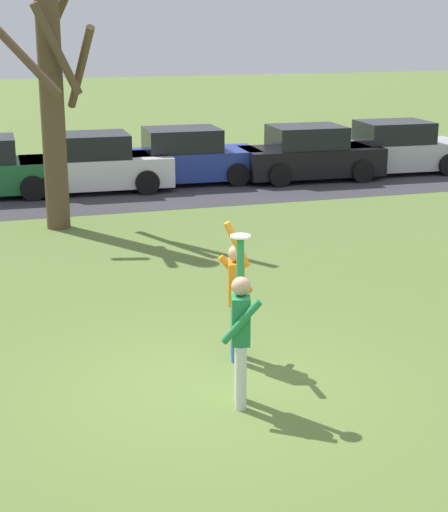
{
  "coord_description": "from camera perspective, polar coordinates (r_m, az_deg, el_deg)",
  "views": [
    {
      "loc": [
        -2.77,
        -9.49,
        4.59
      ],
      "look_at": [
        0.37,
        0.77,
        1.53
      ],
      "focal_mm": 58.37,
      "sensor_mm": 36.0,
      "label": 1
    }
  ],
  "objects": [
    {
      "name": "parked_car_blue",
      "position": [
        24.27,
        -2.62,
        6.73
      ],
      "size": [
        4.16,
        2.14,
        1.59
      ],
      "rotation": [
        0.0,
        0.0,
        -0.03
      ],
      "color": "#233893",
      "rests_on": "ground_plane"
    },
    {
      "name": "ground_plane",
      "position": [
        10.91,
        -0.69,
        -9.0
      ],
      "size": [
        120.0,
        120.0,
        0.0
      ],
      "primitive_type": "plane",
      "color": "olive"
    },
    {
      "name": "parked_car_black",
      "position": [
        24.93,
        5.9,
        6.91
      ],
      "size": [
        4.16,
        2.14,
        1.59
      ],
      "rotation": [
        0.0,
        0.0,
        -0.03
      ],
      "color": "black",
      "rests_on": "ground_plane"
    },
    {
      "name": "parking_strip",
      "position": [
        23.93,
        -5.34,
        4.79
      ],
      "size": [
        24.7,
        6.4,
        0.01
      ],
      "primitive_type": "cube",
      "color": "#38383D",
      "rests_on": "ground_plane"
    },
    {
      "name": "person_catcher",
      "position": [
        10.08,
        1.15,
        -5.07
      ],
      "size": [
        0.48,
        0.58,
        2.08
      ],
      "rotation": [
        0.0,
        0.0,
        1.3
      ],
      "color": "silver",
      "rests_on": "ground_plane"
    },
    {
      "name": "parked_car_white",
      "position": [
        23.37,
        -8.88,
        6.2
      ],
      "size": [
        4.16,
        2.14,
        1.59
      ],
      "rotation": [
        0.0,
        0.0,
        -0.03
      ],
      "color": "white",
      "rests_on": "ground_plane"
    },
    {
      "name": "parked_car_silver",
      "position": [
        26.45,
        11.73,
        7.18
      ],
      "size": [
        4.16,
        2.14,
        1.59
      ],
      "rotation": [
        0.0,
        0.0,
        -0.03
      ],
      "color": "#BCBCC1",
      "rests_on": "ground_plane"
    },
    {
      "name": "bare_tree_tall",
      "position": [
        18.93,
        -11.62,
        10.99
      ],
      "size": [
        2.29,
        2.29,
        6.35
      ],
      "color": "brown",
      "rests_on": "ground_plane"
    },
    {
      "name": "person_defender",
      "position": [
        11.45,
        0.84,
        -2.49
      ],
      "size": [
        0.54,
        0.62,
        2.04
      ],
      "rotation": [
        0.0,
        0.0,
        4.44
      ],
      "color": "#3366B7",
      "rests_on": "ground_plane"
    },
    {
      "name": "frisbee_disc",
      "position": [
        9.96,
        1.13,
        1.37
      ],
      "size": [
        0.25,
        0.25,
        0.02
      ],
      "primitive_type": "cylinder",
      "color": "white",
      "rests_on": "person_catcher"
    }
  ]
}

